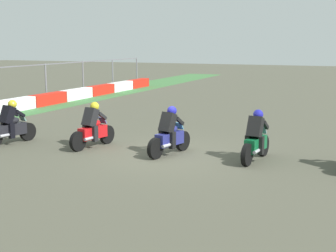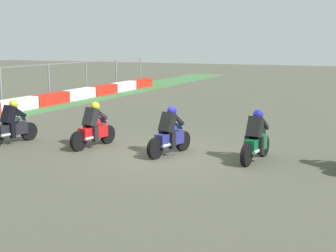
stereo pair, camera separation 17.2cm
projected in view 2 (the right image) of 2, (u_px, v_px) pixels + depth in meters
ground_plane at (167, 155)px, 14.67m from camera, size 120.00×120.00×0.00m
rider_lane_b at (256, 140)px, 13.86m from camera, size 2.04×0.58×1.51m
rider_lane_c at (170, 135)px, 14.64m from camera, size 2.01×0.65×1.51m
rider_lane_d at (93, 129)px, 15.70m from camera, size 2.03×0.62×1.51m
rider_lane_e at (12, 126)px, 16.26m from camera, size 2.02×0.63×1.51m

